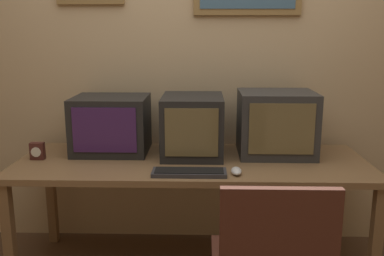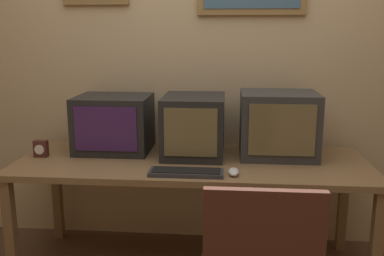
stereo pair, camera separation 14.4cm
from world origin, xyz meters
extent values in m
cube|color=#D1B284|center=(0.00, 1.27, 1.30)|extent=(8.00, 0.05, 2.60)
cube|color=olive|center=(0.00, 0.80, 0.69)|extent=(2.07, 0.75, 0.04)
cube|color=olive|center=(-0.99, 0.47, 0.34)|extent=(0.06, 0.06, 0.67)
cube|color=olive|center=(0.99, 0.47, 0.34)|extent=(0.06, 0.06, 0.67)
cube|color=olive|center=(-0.99, 1.13, 0.34)|extent=(0.06, 0.06, 0.67)
cube|color=olive|center=(0.99, 1.13, 0.34)|extent=(0.06, 0.06, 0.67)
cube|color=black|center=(-0.51, 0.98, 0.88)|extent=(0.46, 0.38, 0.35)
cube|color=#3D1E56|center=(-0.51, 0.78, 0.89)|extent=(0.38, 0.01, 0.27)
cube|color=black|center=(0.00, 0.93, 0.89)|extent=(0.37, 0.44, 0.37)
cube|color=brown|center=(0.00, 0.70, 0.90)|extent=(0.30, 0.01, 0.28)
cube|color=#333333|center=(0.51, 0.95, 0.90)|extent=(0.46, 0.39, 0.39)
cube|color=brown|center=(0.51, 0.75, 0.91)|extent=(0.37, 0.01, 0.30)
cube|color=#333338|center=(-0.01, 0.53, 0.72)|extent=(0.40, 0.13, 0.02)
cube|color=black|center=(-0.01, 0.53, 0.73)|extent=(0.37, 0.11, 0.00)
ellipsoid|color=silver|center=(0.24, 0.55, 0.72)|extent=(0.06, 0.11, 0.03)
cube|color=#4C231E|center=(-0.92, 0.79, 0.76)|extent=(0.08, 0.04, 0.10)
cylinder|color=white|center=(-0.92, 0.77, 0.76)|extent=(0.06, 0.00, 0.06)
cube|color=#472319|center=(0.34, -0.20, 0.70)|extent=(0.44, 0.04, 0.42)
camera|label=1|loc=(0.07, -1.64, 1.45)|focal=40.00mm
camera|label=2|loc=(0.21, -1.63, 1.45)|focal=40.00mm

